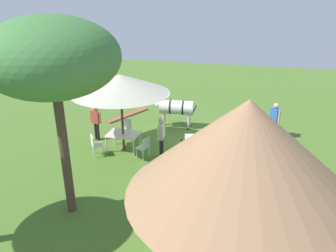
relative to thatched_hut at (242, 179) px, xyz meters
name	(u,v)px	position (x,y,z in m)	size (l,w,h in m)	color
ground_plane	(191,146)	(2.24, -6.33, -2.45)	(36.00, 36.00, 0.00)	#4E742B
thatched_hut	(242,179)	(0.00, 0.00, 0.00)	(5.05, 5.05, 4.25)	beige
shade_umbrella	(120,84)	(4.93, -5.30, 0.41)	(3.87, 3.87, 3.24)	#532D2C
patio_dining_table	(123,136)	(4.93, -5.30, -1.79)	(1.31, 0.96, 0.74)	silver
patio_chair_near_lawn	(126,128)	(5.24, -6.45, -1.93)	(0.53, 0.52, 0.90)	silver
patio_chair_east_end	(95,144)	(5.83, -4.54, -1.93)	(0.60, 0.61, 0.90)	white
patio_chair_near_hut	(144,146)	(3.85, -4.81, -1.93)	(0.57, 0.57, 0.90)	silver
guest_beside_umbrella	(161,134)	(3.22, -5.05, -1.44)	(0.23, 0.60, 1.69)	black
guest_behind_table	(96,119)	(6.47, -5.98, -1.48)	(0.56, 0.32, 1.62)	black
standing_watcher	(275,117)	(-1.19, -8.20, -1.46)	(0.44, 0.48, 1.65)	black
striped_lounge_chair	(227,138)	(0.77, -7.05, -2.20)	(0.57, 0.82, 0.61)	#D43F42
zebra_nearest_camera	(175,108)	(3.41, -8.31, -1.44)	(2.30, 0.80, 1.55)	silver
zebra_by_umbrella	(208,143)	(1.32, -4.80, -1.50)	(2.29, 1.04, 1.48)	silver
acacia_tree_left_background	(52,58)	(4.94, -1.06, 2.16)	(3.52, 3.52, 5.69)	#48372B
brick_patio_kerb	(128,115)	(6.26, -9.24, -2.41)	(2.80, 0.36, 0.08)	#99593E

